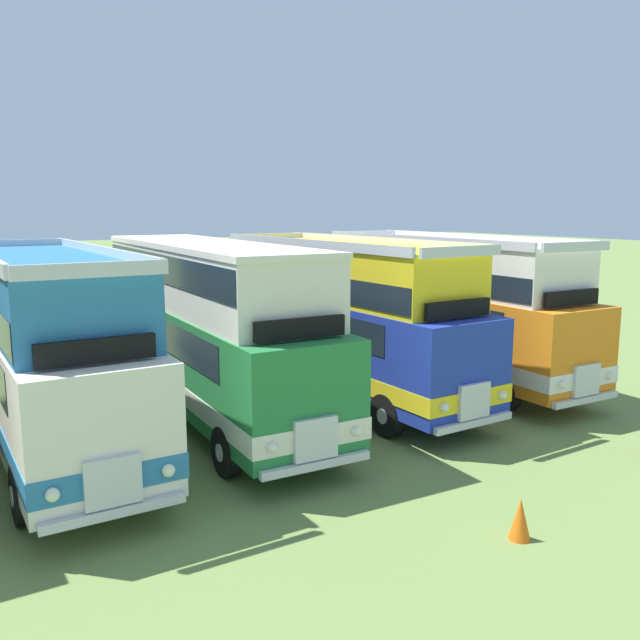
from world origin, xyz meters
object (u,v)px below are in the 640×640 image
Objects in this scene: bus_fourth_in_row at (49,347)px; bus_sixth_in_row at (343,314)px; bus_seventh_in_row at (446,304)px; cone_near_end at (520,519)px; bus_fifth_in_row at (208,321)px.

bus_sixth_in_row is (7.93, 0.53, 0.00)m from bus_fourth_in_row.
bus_seventh_in_row is at bearing 2.85° from bus_sixth_in_row.
bus_sixth_in_row is at bearing 3.81° from bus_fourth_in_row.
bus_fourth_in_row and bus_sixth_in_row have the same top height.
bus_sixth_in_row is at bearing 76.72° from cone_near_end.
bus_seventh_in_row reaches higher than bus_fifth_in_row.
bus_fifth_in_row is at bearing 10.54° from bus_fourth_in_row.
bus_seventh_in_row reaches higher than cone_near_end.
bus_fourth_in_row reaches higher than bus_fifth_in_row.
bus_fifth_in_row reaches higher than cone_near_end.
bus_sixth_in_row reaches higher than cone_near_end.
bus_fourth_in_row is 7.95m from bus_sixth_in_row.
bus_sixth_in_row is 14.64× the size of cone_near_end.
cone_near_end is at bearing -54.29° from bus_fourth_in_row.
bus_fourth_in_row is 0.98× the size of bus_sixth_in_row.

